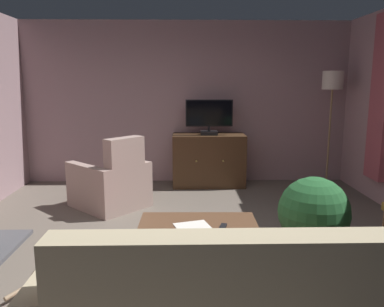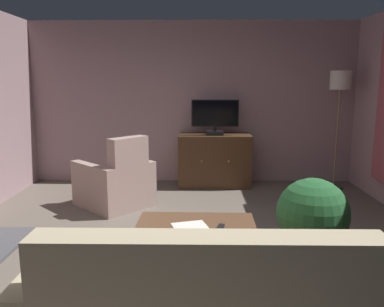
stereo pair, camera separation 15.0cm
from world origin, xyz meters
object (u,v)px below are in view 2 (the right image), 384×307
(armchair_beside_cabinet, at_px, (116,184))
(potted_plant_small_fern_corner, at_px, (312,221))
(tv_cabinet, at_px, (214,161))
(floor_lamp, at_px, (340,94))
(tv_remote, at_px, (220,228))
(television, at_px, (215,116))
(cat, at_px, (51,269))
(folded_newspaper, at_px, (190,226))
(coffee_table, at_px, (196,228))

(armchair_beside_cabinet, distance_m, potted_plant_small_fern_corner, 2.89)
(tv_cabinet, bearing_deg, floor_lamp, -4.90)
(tv_remote, distance_m, potted_plant_small_fern_corner, 0.81)
(television, xyz_separation_m, potted_plant_small_fern_corner, (0.73, -2.98, -0.65))
(tv_cabinet, relative_size, cat, 2.10)
(armchair_beside_cabinet, xyz_separation_m, potted_plant_small_fern_corner, (2.14, -1.93, 0.19))
(tv_remote, bearing_deg, folded_newspaper, -87.25)
(television, distance_m, potted_plant_small_fern_corner, 3.14)
(cat, bearing_deg, floor_lamp, 40.70)
(coffee_table, bearing_deg, folded_newspaper, -124.21)
(tv_remote, bearing_deg, armchair_beside_cabinet, -129.18)
(armchair_beside_cabinet, bearing_deg, tv_remote, -55.71)
(armchair_beside_cabinet, bearing_deg, folded_newspaper, -60.55)
(cat, bearing_deg, tv_remote, 4.12)
(potted_plant_small_fern_corner, relative_size, cat, 1.58)
(tv_remote, distance_m, floor_lamp, 3.68)
(tv_cabinet, height_order, tv_remote, tv_cabinet)
(floor_lamp, bearing_deg, tv_cabinet, 175.10)
(armchair_beside_cabinet, bearing_deg, floor_lamp, 15.66)
(television, distance_m, armchair_beside_cabinet, 1.95)
(tv_cabinet, height_order, armchair_beside_cabinet, armchair_beside_cabinet)
(television, relative_size, tv_remote, 4.47)
(tv_cabinet, distance_m, armchair_beside_cabinet, 1.80)
(folded_newspaper, distance_m, potted_plant_small_fern_corner, 1.08)
(coffee_table, bearing_deg, tv_cabinet, 84.33)
(coffee_table, height_order, cat, coffee_table)
(tv_cabinet, distance_m, coffee_table, 2.92)
(coffee_table, xyz_separation_m, potted_plant_small_fern_corner, (1.02, -0.12, 0.12))
(tv_cabinet, distance_m, floor_lamp, 2.24)
(coffee_table, relative_size, folded_newspaper, 3.63)
(television, bearing_deg, potted_plant_small_fern_corner, -76.26)
(floor_lamp, bearing_deg, potted_plant_small_fern_corner, -112.81)
(tv_remote, bearing_deg, tv_cabinet, -164.97)
(coffee_table, bearing_deg, armchair_beside_cabinet, 121.90)
(television, bearing_deg, tv_cabinet, 90.00)
(armchair_beside_cabinet, bearing_deg, potted_plant_small_fern_corner, -41.99)
(folded_newspaper, bearing_deg, television, 66.44)
(television, relative_size, potted_plant_small_fern_corner, 0.85)
(cat, bearing_deg, folded_newspaper, 8.08)
(television, height_order, potted_plant_small_fern_corner, television)
(floor_lamp, bearing_deg, coffee_table, -129.01)
(tv_remote, bearing_deg, floor_lamp, 161.69)
(potted_plant_small_fern_corner, relative_size, floor_lamp, 0.47)
(television, distance_m, cat, 3.64)
(folded_newspaper, distance_m, cat, 1.27)
(coffee_table, relative_size, floor_lamp, 0.58)
(tv_cabinet, bearing_deg, potted_plant_small_fern_corner, -76.49)
(tv_remote, xyz_separation_m, cat, (-1.47, -0.11, -0.35))
(coffee_table, relative_size, cat, 1.93)
(television, height_order, coffee_table, television)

